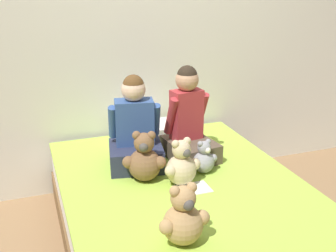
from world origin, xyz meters
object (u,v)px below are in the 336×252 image
(bed, at_px, (182,214))
(teddy_bear_held_by_right_child, at_px, (204,159))
(teddy_bear_held_by_left_child, at_px, (144,160))
(child_on_right, at_px, (188,123))
(child_on_left, at_px, (135,132))
(sign_card, at_px, (193,189))
(teddy_bear_between_children, at_px, (181,165))
(pillow_at_headboard, at_px, (146,132))
(teddy_bear_at_foot_of_bed, at_px, (183,219))

(bed, xyz_separation_m, teddy_bear_held_by_right_child, (0.18, 0.09, 0.33))
(bed, relative_size, teddy_bear_held_by_left_child, 5.79)
(bed, bearing_deg, child_on_right, 63.08)
(child_on_left, bearing_deg, sign_card, -52.19)
(child_on_left, distance_m, teddy_bear_held_by_left_child, 0.25)
(bed, bearing_deg, teddy_bear_between_children, -133.40)
(child_on_left, bearing_deg, bed, -48.76)
(bed, distance_m, pillow_at_headboard, 0.82)
(teddy_bear_held_by_right_child, xyz_separation_m, teddy_bear_at_foot_of_bed, (-0.41, -0.66, 0.04))
(child_on_left, distance_m, teddy_bear_held_by_right_child, 0.49)
(child_on_left, bearing_deg, teddy_bear_held_by_right_child, -23.19)
(child_on_left, bearing_deg, pillow_at_headboard, 74.87)
(child_on_left, xyz_separation_m, pillow_at_headboard, (0.21, 0.43, -0.18))
(child_on_right, distance_m, sign_card, 0.54)
(bed, bearing_deg, teddy_bear_at_foot_of_bed, -111.21)
(child_on_left, height_order, teddy_bear_held_by_left_child, child_on_left)
(teddy_bear_between_children, height_order, pillow_at_headboard, teddy_bear_between_children)
(bed, relative_size, sign_card, 8.98)
(teddy_bear_held_by_left_child, xyz_separation_m, teddy_bear_between_children, (0.20, -0.13, -0.01))
(bed, distance_m, child_on_left, 0.62)
(child_on_right, bearing_deg, sign_card, -117.31)
(child_on_left, height_order, teddy_bear_at_foot_of_bed, child_on_left)
(child_on_left, bearing_deg, teddy_bear_held_by_left_child, -80.97)
(child_on_left, relative_size, teddy_bear_at_foot_of_bed, 1.97)
(teddy_bear_between_children, relative_size, teddy_bear_at_foot_of_bed, 0.95)
(teddy_bear_held_by_right_child, bearing_deg, child_on_right, 77.42)
(child_on_left, height_order, child_on_right, child_on_right)
(child_on_left, distance_m, teddy_bear_at_foot_of_bed, 0.93)
(sign_card, bearing_deg, teddy_bear_at_foot_of_bed, -117.81)
(child_on_right, height_order, teddy_bear_between_children, child_on_right)
(pillow_at_headboard, bearing_deg, teddy_bear_held_by_left_child, -107.67)
(teddy_bear_between_children, bearing_deg, teddy_bear_at_foot_of_bed, -123.12)
(teddy_bear_at_foot_of_bed, bearing_deg, child_on_left, 82.99)
(teddy_bear_held_by_left_child, height_order, pillow_at_headboard, teddy_bear_held_by_left_child)
(teddy_bear_at_foot_of_bed, relative_size, pillow_at_headboard, 0.64)
(teddy_bear_at_foot_of_bed, bearing_deg, pillow_at_headboard, 74.74)
(teddy_bear_held_by_right_child, bearing_deg, teddy_bear_between_children, -166.51)
(teddy_bear_held_by_left_child, distance_m, teddy_bear_at_foot_of_bed, 0.69)
(teddy_bear_held_by_right_child, bearing_deg, teddy_bear_held_by_left_child, 162.56)
(teddy_bear_held_by_left_child, xyz_separation_m, teddy_bear_at_foot_of_bed, (-0.01, -0.69, -0.01))
(child_on_left, bearing_deg, teddy_bear_at_foot_of_bed, -80.77)
(teddy_bear_held_by_right_child, height_order, sign_card, teddy_bear_held_by_right_child)
(teddy_bear_held_by_right_child, relative_size, sign_card, 1.07)
(teddy_bear_held_by_right_child, height_order, teddy_bear_between_children, teddy_bear_between_children)
(pillow_at_headboard, bearing_deg, child_on_left, -115.53)
(teddy_bear_held_by_left_child, bearing_deg, child_on_left, 109.04)
(teddy_bear_between_children, height_order, sign_card, teddy_bear_between_children)
(pillow_at_headboard, bearing_deg, teddy_bear_at_foot_of_bed, -99.42)
(bed, distance_m, teddy_bear_held_by_left_child, 0.44)
(teddy_bear_at_foot_of_bed, bearing_deg, teddy_bear_held_by_left_child, 83.05)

